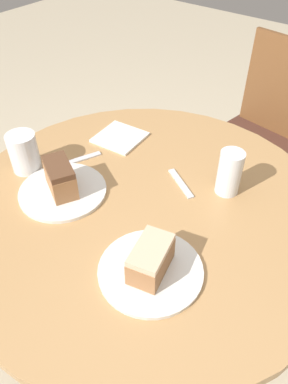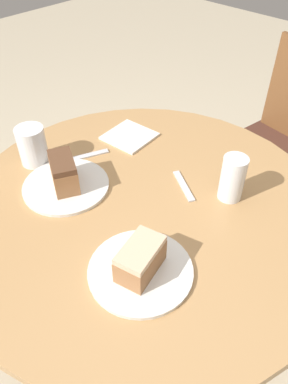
{
  "view_description": "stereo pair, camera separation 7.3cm",
  "coord_description": "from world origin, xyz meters",
  "px_view_note": "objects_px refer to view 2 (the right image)",
  "views": [
    {
      "loc": [
        0.44,
        -0.57,
        1.45
      ],
      "look_at": [
        0.0,
        0.0,
        0.8
      ],
      "focal_mm": 35.0,
      "sensor_mm": 36.0,
      "label": 1
    },
    {
      "loc": [
        0.5,
        -0.52,
        1.45
      ],
      "look_at": [
        0.0,
        0.0,
        0.8
      ],
      "focal_mm": 35.0,
      "sensor_mm": 36.0,
      "label": 2
    }
  ],
  "objects_px": {
    "plate_far": "(140,271)",
    "glass_water": "(33,147)",
    "chair": "(279,145)",
    "glass_lemonade": "(232,180)",
    "cake_slice_far": "(140,259)",
    "cake_slice_near": "(64,172)",
    "plate_near": "(66,186)"
  },
  "relations": [
    {
      "from": "plate_far",
      "to": "glass_water",
      "type": "bearing_deg",
      "value": 172.0
    },
    {
      "from": "chair",
      "to": "glass_lemonade",
      "type": "height_order",
      "value": "glass_lemonade"
    },
    {
      "from": "plate_far",
      "to": "cake_slice_far",
      "type": "xyz_separation_m",
      "value": [
        0.0,
        0.0,
        0.04
      ]
    },
    {
      "from": "plate_far",
      "to": "cake_slice_far",
      "type": "relative_size",
      "value": 1.84
    },
    {
      "from": "cake_slice_near",
      "to": "glass_lemonade",
      "type": "relative_size",
      "value": 1.03
    },
    {
      "from": "cake_slice_near",
      "to": "glass_lemonade",
      "type": "bearing_deg",
      "value": 38.91
    },
    {
      "from": "cake_slice_far",
      "to": "plate_near",
      "type": "bearing_deg",
      "value": 169.87
    },
    {
      "from": "cake_slice_far",
      "to": "glass_water",
      "type": "bearing_deg",
      "value": 172.0
    },
    {
      "from": "plate_near",
      "to": "cake_slice_near",
      "type": "distance_m",
      "value": 0.05
    },
    {
      "from": "plate_near",
      "to": "glass_lemonade",
      "type": "xyz_separation_m",
      "value": [
        0.35,
        0.28,
        0.05
      ]
    },
    {
      "from": "chair",
      "to": "plate_near",
      "type": "distance_m",
      "value": 1.09
    },
    {
      "from": "chair",
      "to": "cake_slice_near",
      "type": "distance_m",
      "value": 1.11
    },
    {
      "from": "glass_water",
      "to": "chair",
      "type": "bearing_deg",
      "value": 72.3
    },
    {
      "from": "plate_far",
      "to": "glass_water",
      "type": "distance_m",
      "value": 0.52
    },
    {
      "from": "plate_far",
      "to": "cake_slice_near",
      "type": "xyz_separation_m",
      "value": [
        -0.35,
        0.06,
        0.05
      ]
    },
    {
      "from": "chair",
      "to": "plate_near",
      "type": "relative_size",
      "value": 3.7
    },
    {
      "from": "plate_near",
      "to": "glass_lemonade",
      "type": "height_order",
      "value": "glass_lemonade"
    },
    {
      "from": "plate_far",
      "to": "glass_lemonade",
      "type": "xyz_separation_m",
      "value": [
        0.0,
        0.35,
        0.05
      ]
    },
    {
      "from": "glass_lemonade",
      "to": "chair",
      "type": "bearing_deg",
      "value": 103.65
    },
    {
      "from": "chair",
      "to": "cake_slice_far",
      "type": "xyz_separation_m",
      "value": [
        0.18,
        -1.1,
        0.35
      ]
    },
    {
      "from": "glass_lemonade",
      "to": "glass_water",
      "type": "bearing_deg",
      "value": -151.84
    },
    {
      "from": "chair",
      "to": "plate_far",
      "type": "distance_m",
      "value": 1.16
    },
    {
      "from": "chair",
      "to": "cake_slice_far",
      "type": "height_order",
      "value": "chair"
    },
    {
      "from": "plate_far",
      "to": "glass_lemonade",
      "type": "height_order",
      "value": "glass_lemonade"
    },
    {
      "from": "cake_slice_far",
      "to": "glass_lemonade",
      "type": "height_order",
      "value": "glass_lemonade"
    },
    {
      "from": "cake_slice_far",
      "to": "glass_water",
      "type": "relative_size",
      "value": 1.1
    },
    {
      "from": "cake_slice_near",
      "to": "glass_lemonade",
      "type": "xyz_separation_m",
      "value": [
        0.35,
        0.28,
        0.01
      ]
    },
    {
      "from": "cake_slice_far",
      "to": "glass_water",
      "type": "distance_m",
      "value": 0.52
    },
    {
      "from": "chair",
      "to": "cake_slice_near",
      "type": "height_order",
      "value": "chair"
    },
    {
      "from": "cake_slice_far",
      "to": "glass_lemonade",
      "type": "bearing_deg",
      "value": 89.99
    },
    {
      "from": "chair",
      "to": "plate_far",
      "type": "bearing_deg",
      "value": -71.58
    },
    {
      "from": "cake_slice_near",
      "to": "glass_water",
      "type": "xyz_separation_m",
      "value": [
        -0.16,
        0.01,
        0.0
      ]
    }
  ]
}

